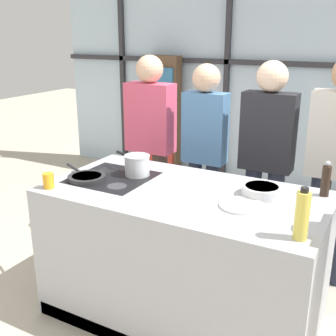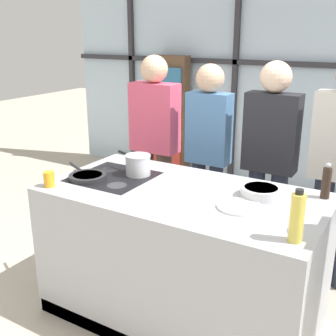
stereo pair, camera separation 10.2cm
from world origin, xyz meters
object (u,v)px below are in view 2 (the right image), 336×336
Objects in this scene: saucepan at (138,164)px; juice_glass_near at (49,179)px; spectator_far_left at (155,138)px; white_plate at (239,207)px; frying_pan at (87,176)px; oil_bottle at (297,217)px; spectator_center_left at (208,146)px; spectator_center_right at (270,155)px; mixing_bowl at (261,192)px; pepper_grinder at (326,182)px.

saucepan is 0.61m from juice_glass_near.
spectator_far_left reaches higher than white_plate.
frying_pan is 1.61× the size of oil_bottle.
white_plate is at bearing -12.58° from saucepan.
spectator_center_left is at bearing 68.51° from frying_pan.
spectator_far_left is 1.07m from spectator_center_right.
oil_bottle reaches higher than frying_pan.
spectator_center_right is at bearing 98.12° from white_plate.
oil_bottle is at bearing -54.72° from mixing_bowl.
juice_glass_near is (-0.52, -1.30, 0.01)m from spectator_center_left.
juice_glass_near is at bearing 90.48° from spectator_far_left.
pepper_grinder is at bearing 10.20° from saucepan.
spectator_far_left is at bearing -0.00° from spectator_center_left.
white_plate is 1.24m from juice_glass_near.
spectator_center_right is 1.68m from juice_glass_near.
frying_pan is 4.32× the size of juice_glass_near.
frying_pan is 0.27m from juice_glass_near.
saucepan is 1.44× the size of pepper_grinder.
spectator_center_right is 6.81× the size of mixing_bowl.
spectator_center_left is 3.80× the size of frying_pan.
mixing_bowl is at bearing 133.17° from spectator_center_left.
spectator_far_left is 0.89m from saucepan.
white_plate is 2.59× the size of juice_glass_near.
spectator_far_left is 5.28× the size of saucepan.
frying_pan is at bearing -166.05° from mixing_bowl.
saucepan is at bearing -169.80° from pepper_grinder.
saucepan is 1.25m from pepper_grinder.
spectator_center_right is 1.42m from frying_pan.
frying_pan is 1.75× the size of mixing_bowl.
pepper_grinder is (1.48, 0.47, 0.08)m from frying_pan.
spectator_center_left is 0.98× the size of spectator_center_right.
juice_glass_near is at bearing -126.34° from saucepan.
spectator_center_left is 0.53m from spectator_center_right.
saucepan is at bearing -177.58° from mixing_bowl.
spectator_center_right is at bearing 132.09° from pepper_grinder.
pepper_grinder reaches higher than juice_glass_near.
white_plate is at bearing -133.78° from pepper_grinder.
white_plate is at bearing 140.51° from spectator_far_left.
juice_glass_near is (-1.59, -0.71, -0.05)m from pepper_grinder.
oil_bottle is (1.22, -0.43, 0.05)m from saucepan.
mixing_bowl is 1.11× the size of pepper_grinder.
spectator_center_right is 16.82× the size of juice_glass_near.
mixing_bowl is at bearing 125.28° from oil_bottle.
spectator_center_left reaches higher than mixing_bowl.
oil_bottle is 2.68× the size of juice_glass_near.
pepper_grinder is at bearing 159.77° from spectator_far_left.
mixing_bowl is at bearing 23.02° from juice_glass_near.
frying_pan is (0.12, -1.06, -0.03)m from spectator_far_left.
oil_bottle is at bearing 2.24° from juice_glass_near.
pepper_grinder is 2.23× the size of juice_glass_near.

